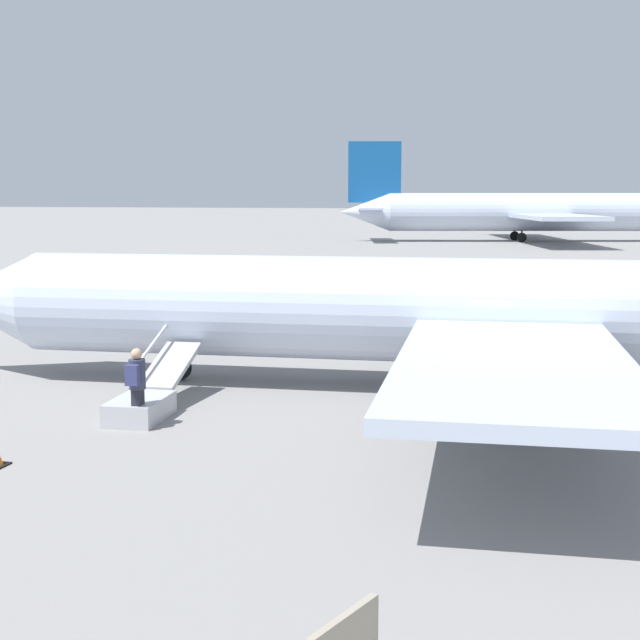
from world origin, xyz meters
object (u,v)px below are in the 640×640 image
(airplane_far_left, at_px, (543,212))
(boarding_stairs, at_px, (146,399))
(airplane_main, at_px, (499,311))
(passenger, at_px, (137,382))

(airplane_far_left, distance_m, boarding_stairs, 81.43)
(airplane_main, xyz_separation_m, passenger, (7.25, 5.53, -1.10))
(airplane_main, xyz_separation_m, airplane_far_left, (0.26, -76.57, 1.06))
(airplane_main, distance_m, passenger, 9.19)
(airplane_far_left, height_order, passenger, airplane_far_left)
(airplane_main, height_order, airplane_far_left, airplane_far_left)
(airplane_far_left, distance_m, passenger, 82.43)
(passenger, bearing_deg, airplane_main, -57.13)
(boarding_stairs, bearing_deg, airplane_main, -63.82)
(airplane_main, bearing_deg, boarding_stairs, 26.18)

